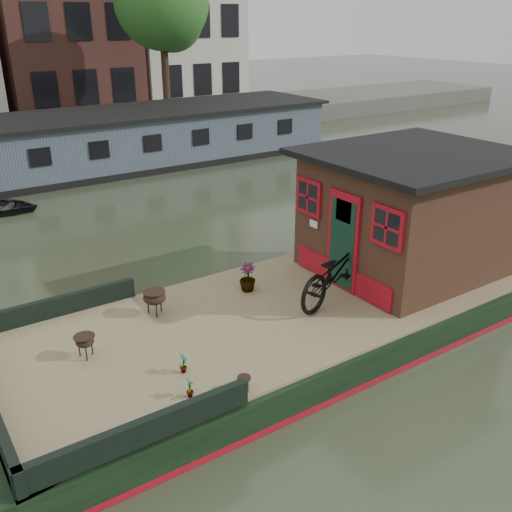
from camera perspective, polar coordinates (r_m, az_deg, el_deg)
ground at (r=11.14m, az=6.61°, el=-6.69°), size 120.00×120.00×0.00m
houseboat_hull at (r=10.29m, az=0.94°, el=-7.46°), size 14.01×4.02×0.60m
houseboat_deck at (r=10.85m, az=6.75°, el=-3.82°), size 11.80×3.80×0.05m
bow_bulwark at (r=8.73m, az=-19.97°, el=-10.82°), size 3.00×4.00×0.35m
cabin at (r=11.83m, az=15.17°, el=4.40°), size 4.00×3.50×2.42m
bicycle at (r=10.41m, az=8.00°, el=-1.47°), size 2.29×1.34×1.14m
potted_plant_a at (r=8.49m, az=-7.28°, el=-10.56°), size 0.19×0.21×0.33m
potted_plant_d at (r=10.75m, az=-0.86°, el=-2.14°), size 0.41×0.41×0.55m
potted_plant_e at (r=8.01m, az=-6.61°, el=-12.91°), size 0.13×0.18×0.32m
brazier_front at (r=9.14m, az=-16.69°, el=-8.66°), size 0.38×0.38×0.37m
brazier_rear at (r=10.09m, az=-10.08°, el=-4.62°), size 0.51×0.51×0.44m
bollard_stbd at (r=8.11m, az=-1.20°, el=-12.63°), size 0.19×0.19×0.22m
far_houseboat at (r=22.67m, az=-17.08°, el=10.46°), size 20.40×4.40×2.11m
quay at (r=28.94m, az=-21.03°, el=11.43°), size 60.00×6.00×0.90m
tree_right at (r=29.19m, az=-9.21°, el=23.47°), size 4.40×4.40×7.40m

